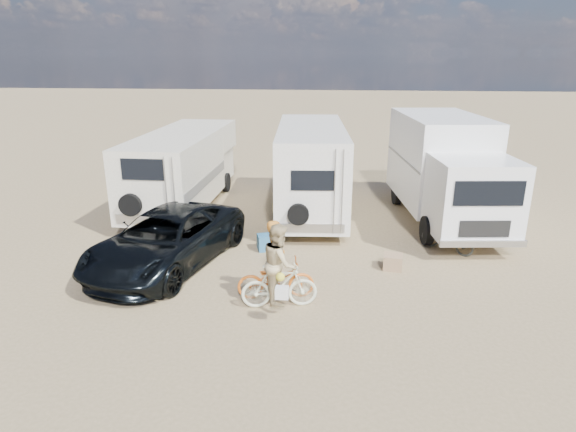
# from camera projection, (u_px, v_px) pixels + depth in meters

# --- Properties ---
(ground) EXTENTS (140.00, 140.00, 0.00)m
(ground) POSITION_uv_depth(u_px,v_px,m) (302.00, 311.00, 11.04)
(ground) COLOR #98805A
(ground) RESTS_ON ground
(rv_main) EXTENTS (2.73, 6.89, 3.15)m
(rv_main) POSITION_uv_depth(u_px,v_px,m) (311.00, 171.00, 17.35)
(rv_main) COLOR white
(rv_main) RESTS_ON ground
(rv_left) EXTENTS (2.49, 7.39, 2.80)m
(rv_left) POSITION_uv_depth(u_px,v_px,m) (183.00, 170.00, 18.22)
(rv_left) COLOR white
(rv_left) RESTS_ON ground
(box_truck) EXTENTS (3.24, 7.19, 3.53)m
(box_truck) POSITION_uv_depth(u_px,v_px,m) (447.00, 172.00, 16.36)
(box_truck) COLOR white
(box_truck) RESTS_ON ground
(dark_suv) EXTENTS (3.76, 5.86, 1.50)m
(dark_suv) POSITION_uv_depth(u_px,v_px,m) (166.00, 239.00, 13.24)
(dark_suv) COLOR black
(dark_suv) RESTS_ON ground
(bike_man) EXTENTS (1.91, 0.96, 0.96)m
(bike_man) POSITION_uv_depth(u_px,v_px,m) (276.00, 279.00, 11.52)
(bike_man) COLOR #CA5916
(bike_man) RESTS_ON ground
(bike_woman) EXTENTS (1.81, 0.81, 1.05)m
(bike_woman) POSITION_uv_depth(u_px,v_px,m) (279.00, 286.00, 11.08)
(bike_woman) COLOR beige
(bike_woman) RESTS_ON ground
(rider_man) EXTENTS (0.54, 0.71, 1.77)m
(rider_man) POSITION_uv_depth(u_px,v_px,m) (276.00, 263.00, 11.39)
(rider_man) COLOR #C47322
(rider_man) RESTS_ON ground
(rider_woman) EXTENTS (0.85, 1.01, 1.84)m
(rider_woman) POSITION_uv_depth(u_px,v_px,m) (279.00, 270.00, 10.96)
(rider_woman) COLOR tan
(rider_woman) RESTS_ON ground
(bike_parked) EXTENTS (1.63, 1.50, 0.87)m
(bike_parked) POSITION_uv_depth(u_px,v_px,m) (448.00, 237.00, 14.28)
(bike_parked) COLOR #262825
(bike_parked) RESTS_ON ground
(cooler) EXTENTS (0.69, 0.59, 0.47)m
(cooler) POSITION_uv_depth(u_px,v_px,m) (268.00, 242.00, 14.45)
(cooler) COLOR #2A618A
(cooler) RESTS_ON ground
(crate) EXTENTS (0.56, 0.56, 0.40)m
(crate) POSITION_uv_depth(u_px,v_px,m) (393.00, 262.00, 13.18)
(crate) COLOR #957353
(crate) RESTS_ON ground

